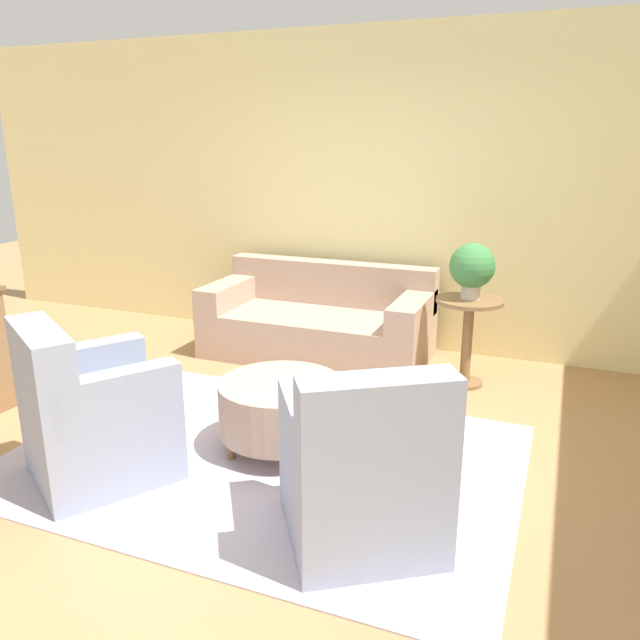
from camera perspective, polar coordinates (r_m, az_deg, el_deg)
ground_plane at (r=3.90m, az=-5.17°, el=-12.56°), size 16.00×16.00×0.00m
wall_back at (r=5.74m, az=5.84°, el=11.51°), size 8.82×0.12×2.80m
rug at (r=3.90m, az=-5.17°, el=-12.49°), size 3.00×2.10×0.01m
couch at (r=5.53m, az=-0.10°, el=-0.30°), size 1.95×0.91×0.79m
armchair_left at (r=3.77m, az=-20.18°, el=-8.36°), size 0.98×0.99×0.93m
armchair_right at (r=3.02m, az=3.98°, el=-13.73°), size 0.98×0.99×0.93m
ottoman_table at (r=3.88m, az=-3.59°, el=-7.91°), size 0.76×0.76×0.44m
side_table at (r=4.94m, az=13.37°, el=-0.65°), size 0.51×0.51×0.70m
potted_plant_on_side_table at (r=4.83m, az=13.74°, el=4.71°), size 0.34×0.34×0.43m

